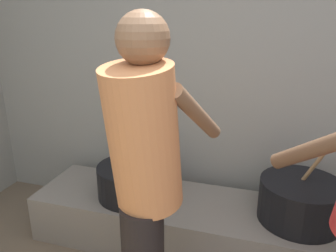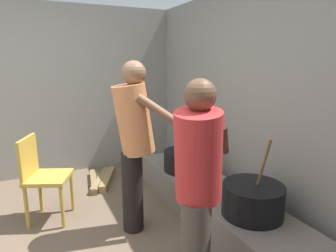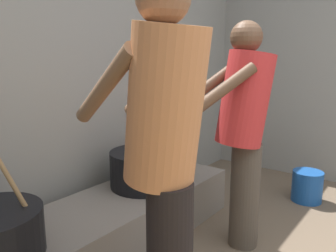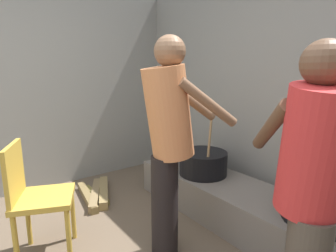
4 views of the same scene
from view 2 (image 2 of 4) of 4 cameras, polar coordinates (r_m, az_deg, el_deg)
The scene contains 9 objects.
block_enclosure_left at distance 4.42m, azimuth -27.80°, elevation 5.79°, with size 0.20×4.79×2.36m, color gray.
block_enclosure_rear at distance 2.94m, azimuth 20.61°, elevation 3.57°, with size 4.94×0.20×2.36m, color gray.
hearth_ledge at distance 3.12m, azimuth 8.69°, elevation -14.85°, with size 2.52×0.60×0.34m, color slate.
cooking_pot_main at distance 2.59m, azimuth 16.33°, elevation -13.73°, with size 0.51×0.51×0.72m.
cooking_pot_secondary at distance 3.44m, azimuth 3.24°, elevation -6.75°, with size 0.48×0.48×0.69m.
cook_in_orange_shirt at distance 2.67m, azimuth -6.58°, elevation -2.25°, with size 0.46×0.72×1.61m.
cook_in_red_shirt at distance 1.90m, azimuth 5.88°, elevation -10.72°, with size 0.69×0.66×1.51m.
chair_yellow at distance 3.21m, azimuth -23.58°, elevation -8.74°, with size 0.52×0.52×0.88m.
firewood_pile at distance 4.05m, azimuth -13.00°, elevation -10.33°, with size 0.70×0.48×0.09m.
Camera 2 is at (2.02, 0.20, 1.62)m, focal length 30.96 mm.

